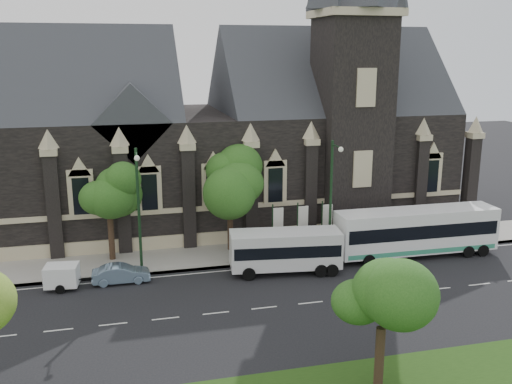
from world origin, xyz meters
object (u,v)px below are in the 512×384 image
object	(u,v)px
banner_flag_center	(301,223)
street_lamp_near	(332,193)
tour_coach	(416,231)
box_trailer	(62,275)
tree_walk_left	(111,186)
shuttle_bus	(286,249)
sedan	(121,274)
tree_park_east	(385,294)
tree_walk_right	(232,178)
street_lamp_mid	(139,205)
banner_flag_right	(325,221)
banner_flag_left	(276,225)

from	to	relation	value
banner_flag_center	street_lamp_near	bearing A→B (deg)	-48.07
tour_coach	box_trailer	xyz separation A→B (m)	(-25.79, -0.10, -1.06)
box_trailer	tree_walk_left	bearing A→B (deg)	60.92
shuttle_bus	sedan	bearing A→B (deg)	-177.06
street_lamp_near	sedan	size ratio (longest dim) A/B	2.34
tree_park_east	box_trailer	world-z (taller)	tree_park_east
tree_walk_right	street_lamp_near	size ratio (longest dim) A/B	0.87
street_lamp_near	street_lamp_mid	distance (m)	14.00
banner_flag_center	box_trailer	distance (m)	17.82
street_lamp_mid	banner_flag_right	size ratio (longest dim) A/B	2.25
box_trailer	sedan	xyz separation A→B (m)	(3.79, 0.11, -0.29)
street_lamp_near	tour_coach	world-z (taller)	street_lamp_near
tree_walk_right	box_trailer	xyz separation A→B (m)	(-12.43, -4.70, -4.89)
banner_flag_center	banner_flag_right	xyz separation A→B (m)	(2.00, 0.00, 0.00)
street_lamp_near	tree_walk_left	bearing A→B (deg)	167.13
street_lamp_mid	tour_coach	xyz separation A→B (m)	(20.57, -0.99, -3.13)
tree_walk_left	tour_coach	bearing A→B (deg)	-11.62
street_lamp_mid	shuttle_bus	xyz separation A→B (m)	(9.94, -1.79, -3.38)
banner_flag_right	shuttle_bus	xyz separation A→B (m)	(-4.35, -3.70, -0.66)
shuttle_bus	tree_park_east	bearing A→B (deg)	-82.00
tree_walk_left	shuttle_bus	bearing A→B (deg)	-24.71
tree_walk_left	banner_flag_center	xyz separation A→B (m)	(14.08, -1.70, -3.35)
tree_park_east	street_lamp_near	size ratio (longest dim) A/B	0.70
tree_walk_left	street_lamp_mid	size ratio (longest dim) A/B	0.85
banner_flag_center	box_trailer	bearing A→B (deg)	-170.30
sedan	tree_park_east	bearing A→B (deg)	-142.64
street_lamp_mid	box_trailer	distance (m)	6.78
street_lamp_mid	box_trailer	world-z (taller)	street_lamp_mid
banner_flag_right	banner_flag_left	bearing A→B (deg)	180.00
tree_walk_left	shuttle_bus	distance (m)	13.53
banner_flag_center	sedan	world-z (taller)	banner_flag_center
tree_park_east	tree_walk_right	bearing A→B (deg)	98.42
tree_walk_left	street_lamp_near	size ratio (longest dim) A/B	0.85
street_lamp_mid	banner_flag_center	bearing A→B (deg)	8.82
tree_walk_left	shuttle_bus	size ratio (longest dim) A/B	0.95
street_lamp_mid	tree_park_east	bearing A→B (deg)	-58.21
tree_walk_right	street_lamp_near	bearing A→B (deg)	-28.06
tree_park_east	shuttle_bus	xyz separation A→B (m)	(-0.23, 14.62, -2.89)
tree_walk_right	shuttle_bus	world-z (taller)	tree_walk_right
tree_walk_right	shuttle_bus	distance (m)	7.31
tree_walk_right	banner_flag_left	xyz separation A→B (m)	(3.08, -1.71, -3.43)
street_lamp_mid	tree_walk_left	bearing A→B (deg)	116.47
banner_flag_right	tour_coach	size ratio (longest dim) A/B	0.32
tree_park_east	banner_flag_center	world-z (taller)	tree_park_east
box_trailer	tour_coach	bearing A→B (deg)	7.20
banner_flag_left	box_trailer	bearing A→B (deg)	-169.08
banner_flag_center	banner_flag_right	size ratio (longest dim) A/B	1.00
street_lamp_near	tour_coach	xyz separation A→B (m)	(6.57, -0.99, -3.13)
tour_coach	sedan	size ratio (longest dim) A/B	3.26
sedan	box_trailer	bearing A→B (deg)	92.20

